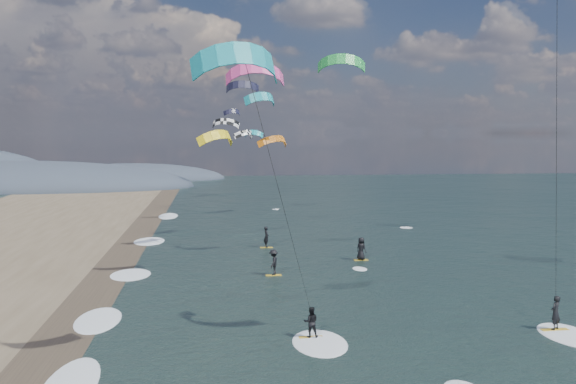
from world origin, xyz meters
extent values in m
cube|color=#382D23|center=(-12.00, 10.00, 0.00)|extent=(3.00, 240.00, 0.00)
ellipsoid|color=#3D4756|center=(-40.00, 100.00, 0.00)|extent=(64.00, 24.00, 10.00)
ellipsoid|color=#3D4756|center=(-22.00, 120.00, 0.00)|extent=(40.00, 18.00, 7.00)
cube|color=gold|center=(12.34, 10.48, 0.03)|extent=(1.40, 0.42, 0.06)
imported|color=black|center=(12.34, 10.48, 0.92)|extent=(0.75, 0.70, 1.73)
ellipsoid|color=white|center=(12.64, 9.68, 0.00)|extent=(2.60, 4.20, 0.12)
cylinder|color=black|center=(10.34, 7.48, 9.83)|extent=(0.02, 0.02, 18.52)
cube|color=gold|center=(-0.03, 10.75, 0.03)|extent=(1.17, 0.36, 0.05)
imported|color=black|center=(-0.03, 10.75, 0.80)|extent=(0.77, 0.63, 1.49)
ellipsoid|color=white|center=(0.27, 9.95, 0.00)|extent=(2.60, 4.20, 0.12)
cylinder|color=black|center=(-1.78, 7.75, 7.06)|extent=(0.02, 0.02, 13.45)
cube|color=gold|center=(-0.53, 24.59, 0.03)|extent=(1.10, 0.35, 0.05)
imported|color=black|center=(-0.53, 24.59, 0.94)|extent=(0.97, 1.29, 1.77)
cube|color=gold|center=(6.77, 29.13, 0.03)|extent=(1.10, 0.35, 0.05)
imported|color=black|center=(6.77, 29.13, 0.93)|extent=(0.97, 1.02, 1.76)
cube|color=gold|center=(-0.11, 35.52, 0.03)|extent=(1.10, 0.35, 0.05)
imported|color=black|center=(-0.11, 35.52, 0.95)|extent=(0.52, 0.71, 1.80)
ellipsoid|color=white|center=(-10.80, 15.00, 0.00)|extent=(2.40, 5.40, 0.11)
ellipsoid|color=white|center=(-10.80, 26.00, 0.00)|extent=(2.40, 5.40, 0.11)
ellipsoid|color=white|center=(-10.80, 40.00, 0.00)|extent=(2.40, 5.40, 0.11)
ellipsoid|color=white|center=(-10.80, 58.00, 0.00)|extent=(2.40, 5.40, 0.11)
camera|label=1|loc=(-4.68, -19.16, 9.88)|focal=40.00mm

